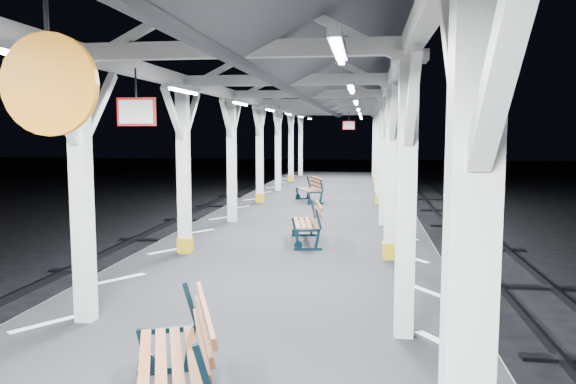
# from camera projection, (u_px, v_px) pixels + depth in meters

# --- Properties ---
(ground) EXTENTS (120.00, 120.00, 0.00)m
(ground) POSITION_uv_depth(u_px,v_px,m) (267.00, 345.00, 9.02)
(ground) COLOR black
(ground) RESTS_ON ground
(platform) EXTENTS (6.00, 50.00, 1.00)m
(platform) POSITION_uv_depth(u_px,v_px,m) (267.00, 315.00, 8.96)
(platform) COLOR black
(platform) RESTS_ON ground
(hazard_stripes_left) EXTENTS (1.00, 48.00, 0.01)m
(hazard_stripes_left) POSITION_uv_depth(u_px,v_px,m) (120.00, 279.00, 9.24)
(hazard_stripes_left) COLOR silver
(hazard_stripes_left) RESTS_ON platform
(hazard_stripes_right) EXTENTS (1.00, 48.00, 0.01)m
(hazard_stripes_right) POSITION_uv_depth(u_px,v_px,m) (424.00, 290.00, 8.58)
(hazard_stripes_right) COLOR silver
(hazard_stripes_right) RESTS_ON platform
(canopy) EXTENTS (5.40, 49.00, 4.65)m
(canopy) POSITION_uv_depth(u_px,v_px,m) (266.00, 56.00, 8.51)
(canopy) COLOR silver
(canopy) RESTS_ON platform
(bench_near) EXTENTS (1.20, 1.84, 0.94)m
(bench_near) POSITION_uv_depth(u_px,v_px,m) (181.00, 357.00, 4.81)
(bench_near) COLOR black
(bench_near) RESTS_ON platform
(bench_mid) EXTENTS (0.84, 1.68, 0.87)m
(bench_mid) POSITION_uv_depth(u_px,v_px,m) (310.00, 222.00, 12.17)
(bench_mid) COLOR black
(bench_mid) RESTS_ON platform
(bench_far) EXTENTS (1.11, 1.66, 0.84)m
(bench_far) POSITION_uv_depth(u_px,v_px,m) (312.00, 189.00, 19.31)
(bench_far) COLOR black
(bench_far) RESTS_ON platform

